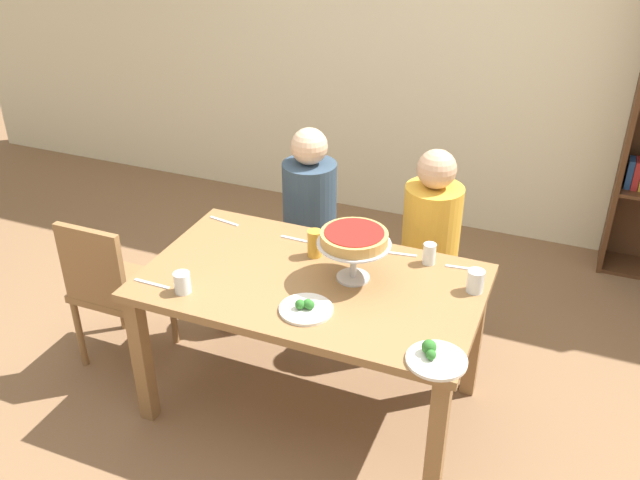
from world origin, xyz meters
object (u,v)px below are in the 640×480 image
object	(u,v)px
cutlery_fork_far	(224,221)
cutlery_knife_far	(152,284)
water_glass_clear_near	(182,283)
cutlery_spare_fork	(465,268)
water_glass_clear_far	(475,281)
cutlery_knife_near	(398,254)
salad_plate_near_diner	(435,357)
water_glass_clear_spare	(429,254)
cutlery_fork_near	(297,240)
salad_plate_far_diner	(306,308)
diner_far_left	(310,238)
beer_glass_amber_tall	(315,243)
diner_far_right	(428,265)
dining_table	(312,296)
deep_dish_pizza_stand	(354,241)
chair_head_west	(111,286)

from	to	relation	value
cutlery_fork_far	cutlery_knife_far	world-z (taller)	same
water_glass_clear_near	cutlery_spare_fork	size ratio (longest dim) A/B	0.53
water_glass_clear_far	cutlery_knife_near	size ratio (longest dim) A/B	0.57
cutlery_knife_near	cutlery_knife_far	xyz separation A→B (m)	(-0.94, -0.67, 0.00)
salad_plate_near_diner	water_glass_clear_spare	size ratio (longest dim) A/B	2.30
cutlery_fork_near	salad_plate_far_diner	bearing A→B (deg)	118.88
diner_far_left	beer_glass_amber_tall	xyz separation A→B (m)	(0.26, -0.56, 0.32)
diner_far_right	cutlery_knife_far	xyz separation A→B (m)	(-1.02, -1.02, 0.25)
water_glass_clear_near	cutlery_knife_far	bearing A→B (deg)	-179.54
diner_far_left	water_glass_clear_far	bearing A→B (deg)	60.99
water_glass_clear_spare	cutlery_fork_far	size ratio (longest dim) A/B	0.57
dining_table	diner_far_right	size ratio (longest dim) A/B	1.33
diner_far_left	cutlery_fork_far	world-z (taller)	diner_far_left
diner_far_left	deep_dish_pizza_stand	distance (m)	0.95
beer_glass_amber_tall	cutlery_fork_far	distance (m)	0.59
water_glass_clear_near	water_glass_clear_spare	xyz separation A→B (m)	(0.94, 0.64, 0.00)
cutlery_knife_far	diner_far_right	bearing A→B (deg)	46.27
dining_table	deep_dish_pizza_stand	xyz separation A→B (m)	(0.17, 0.08, 0.29)
cutlery_fork_far	cutlery_knife_far	size ratio (longest dim) A/B	1.00
cutlery_fork_near	cutlery_knife_near	bearing A→B (deg)	-171.81
salad_plate_near_diner	water_glass_clear_far	size ratio (longest dim) A/B	2.28
deep_dish_pizza_stand	chair_head_west	bearing A→B (deg)	-172.78
dining_table	diner_far_right	bearing A→B (deg)	62.45
dining_table	cutlery_knife_near	bearing A→B (deg)	50.28
cutlery_knife_near	cutlery_fork_near	bearing A→B (deg)	-1.37
water_glass_clear_far	cutlery_knife_far	xyz separation A→B (m)	(-1.34, -0.49, -0.05)
dining_table	diner_far_left	distance (m)	0.83
salad_plate_near_diner	cutlery_knife_near	world-z (taller)	salad_plate_near_diner
diner_far_left	diner_far_right	bearing A→B (deg)	87.07
diner_far_right	water_glass_clear_spare	distance (m)	0.49
cutlery_spare_fork	water_glass_clear_spare	bearing A→B (deg)	-1.52
water_glass_clear_near	cutlery_knife_near	bearing A→B (deg)	40.54
water_glass_clear_far	cutlery_fork_far	distance (m)	1.34
beer_glass_amber_tall	cutlery_fork_near	bearing A→B (deg)	142.47
diner_far_left	water_glass_clear_spare	size ratio (longest dim) A/B	11.23
chair_head_west	water_glass_clear_far	xyz separation A→B (m)	(1.78, 0.26, 0.31)
diner_far_right	salad_plate_near_diner	size ratio (longest dim) A/B	4.89
dining_table	diner_far_left	bearing A→B (deg)	113.62
water_glass_clear_spare	cutlery_fork_near	size ratio (longest dim) A/B	0.57
chair_head_west	cutlery_spare_fork	bearing A→B (deg)	14.27
dining_table	cutlery_fork_near	xyz separation A→B (m)	(-0.20, 0.30, 0.10)
diner_far_left	water_glass_clear_spare	xyz separation A→B (m)	(0.78, -0.42, 0.30)
salad_plate_near_diner	cutlery_knife_far	bearing A→B (deg)	178.27
chair_head_west	beer_glass_amber_tall	world-z (taller)	beer_glass_amber_tall
diner_far_right	chair_head_west	world-z (taller)	diner_far_right
salad_plate_far_diner	cutlery_spare_fork	size ratio (longest dim) A/B	1.27
diner_far_left	cutlery_spare_fork	bearing A→B (deg)	67.13
diner_far_left	deep_dish_pizza_stand	xyz separation A→B (m)	(0.50, -0.68, 0.45)
beer_glass_amber_tall	water_glass_clear_spare	size ratio (longest dim) A/B	1.30
cutlery_knife_far	cutlery_spare_fork	bearing A→B (deg)	28.54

